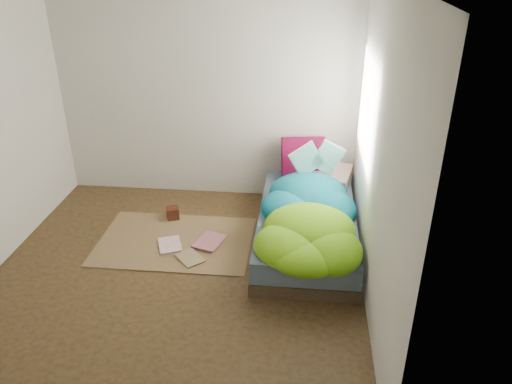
# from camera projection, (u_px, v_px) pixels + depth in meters

# --- Properties ---
(ground) EXTENTS (3.50, 3.50, 0.00)m
(ground) POSITION_uv_depth(u_px,v_px,m) (177.00, 273.00, 4.76)
(ground) COLOR #3B2416
(ground) RESTS_ON ground
(room_walls) EXTENTS (3.54, 3.54, 2.62)m
(room_walls) POSITION_uv_depth(u_px,v_px,m) (164.00, 109.00, 4.03)
(room_walls) COLOR silver
(room_walls) RESTS_ON ground
(bed) EXTENTS (1.00, 2.00, 0.34)m
(bed) POSITION_uv_depth(u_px,v_px,m) (307.00, 226.00, 5.21)
(bed) COLOR #34261C
(bed) RESTS_ON ground
(duvet) EXTENTS (0.96, 1.84, 0.34)m
(duvet) POSITION_uv_depth(u_px,v_px,m) (308.00, 208.00, 4.86)
(duvet) COLOR #075679
(duvet) RESTS_ON bed
(rug) EXTENTS (1.60, 1.10, 0.01)m
(rug) POSITION_uv_depth(u_px,v_px,m) (175.00, 241.00, 5.26)
(rug) COLOR brown
(rug) RESTS_ON ground
(pillow_floral) EXTENTS (0.72, 0.54, 0.14)m
(pillow_floral) POSITION_uv_depth(u_px,v_px,m) (322.00, 175.00, 5.78)
(pillow_floral) COLOR beige
(pillow_floral) RESTS_ON bed
(pillow_magenta) EXTENTS (0.51, 0.22, 0.49)m
(pillow_magenta) POSITION_uv_depth(u_px,v_px,m) (303.00, 158.00, 5.77)
(pillow_magenta) COLOR #50052A
(pillow_magenta) RESTS_ON bed
(open_book) EXTENTS (0.51, 0.28, 0.31)m
(open_book) POSITION_uv_depth(u_px,v_px,m) (318.00, 150.00, 5.33)
(open_book) COLOR #2C8839
(open_book) RESTS_ON duvet
(wooden_box) EXTENTS (0.17, 0.17, 0.13)m
(wooden_box) POSITION_uv_depth(u_px,v_px,m) (173.00, 213.00, 5.65)
(wooden_box) COLOR #34140B
(wooden_box) RESTS_ON rug
(floor_book_a) EXTENTS (0.32, 0.37, 0.02)m
(floor_book_a) POSITION_uv_depth(u_px,v_px,m) (159.00, 247.00, 5.13)
(floor_book_a) COLOR white
(floor_book_a) RESTS_ON rug
(floor_book_b) EXTENTS (0.34, 0.40, 0.03)m
(floor_book_b) POSITION_uv_depth(u_px,v_px,m) (199.00, 239.00, 5.25)
(floor_book_b) COLOR #B86A6F
(floor_book_b) RESTS_ON rug
(floor_book_c) EXTENTS (0.34, 0.35, 0.02)m
(floor_book_c) POSITION_uv_depth(u_px,v_px,m) (181.00, 262.00, 4.89)
(floor_book_c) COLOR #9E8668
(floor_book_c) RESTS_ON rug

